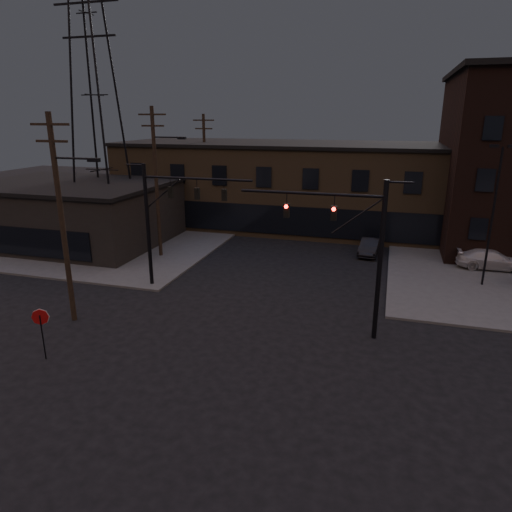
{
  "coord_description": "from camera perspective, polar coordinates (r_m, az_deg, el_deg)",
  "views": [
    {
      "loc": [
        6.7,
        -17.27,
        10.78
      ],
      "look_at": [
        -0.03,
        5.43,
        3.5
      ],
      "focal_mm": 32.0,
      "sensor_mm": 36.0,
      "label": 1
    }
  ],
  "objects": [
    {
      "name": "utility_pole_mid",
      "position": [
        35.96,
        -12.28,
        9.27
      ],
      "size": [
        3.7,
        0.28,
        11.5
      ],
      "color": "black",
      "rests_on": "ground"
    },
    {
      "name": "sidewalk_nw",
      "position": [
        49.81,
        -19.22,
        3.71
      ],
      "size": [
        30.0,
        30.0,
        0.15
      ],
      "primitive_type": "cube",
      "color": "#474744",
      "rests_on": "ground"
    },
    {
      "name": "stop_sign",
      "position": [
        23.01,
        -25.31,
        -7.51
      ],
      "size": [
        0.72,
        0.33,
        2.48
      ],
      "color": "black",
      "rests_on": "ground"
    },
    {
      "name": "building_row",
      "position": [
        46.27,
        8.08,
        8.49
      ],
      "size": [
        40.0,
        12.0,
        8.0
      ],
      "primitive_type": "cube",
      "color": "brown",
      "rests_on": "ground"
    },
    {
      "name": "parked_car_lot_b",
      "position": [
        37.18,
        27.36,
        -0.38
      ],
      "size": [
        4.83,
        2.05,
        1.39
      ],
      "primitive_type": "imported",
      "rotation": [
        0.0,
        0.0,
        1.59
      ],
      "color": "#B9B9BC",
      "rests_on": "sidewalk_ne"
    },
    {
      "name": "transmission_tower",
      "position": [
        43.1,
        -19.53,
        18.45
      ],
      "size": [
        7.0,
        7.0,
        25.0
      ],
      "primitive_type": null,
      "color": "black",
      "rests_on": "ground"
    },
    {
      "name": "lot_light_a",
      "position": [
        32.33,
        27.64,
        5.77
      ],
      "size": [
        1.5,
        0.28,
        9.14
      ],
      "color": "black",
      "rests_on": "ground"
    },
    {
      "name": "ground",
      "position": [
        21.43,
        -4.17,
        -13.15
      ],
      "size": [
        140.0,
        140.0,
        0.0
      ],
      "primitive_type": "plane",
      "color": "black",
      "rests_on": "ground"
    },
    {
      "name": "utility_pole_far",
      "position": [
        47.21,
        -6.39,
        10.91
      ],
      "size": [
        2.2,
        0.28,
        11.0
      ],
      "color": "black",
      "rests_on": "ground"
    },
    {
      "name": "traffic_signal_near",
      "position": [
        22.58,
        12.53,
        1.67
      ],
      "size": [
        7.12,
        0.24,
        8.0
      ],
      "color": "black",
      "rests_on": "ground"
    },
    {
      "name": "car_crossing",
      "position": [
        38.1,
        14.04,
        1.16
      ],
      "size": [
        1.76,
        4.13,
        1.32
      ],
      "primitive_type": "imported",
      "rotation": [
        0.0,
        0.0,
        -0.09
      ],
      "color": "black",
      "rests_on": "ground"
    },
    {
      "name": "utility_pole_near",
      "position": [
        25.61,
        -23.06,
        4.66
      ],
      "size": [
        3.7,
        0.28,
        11.0
      ],
      "color": "black",
      "rests_on": "ground"
    },
    {
      "name": "building_left",
      "position": [
        43.46,
        -21.9,
        4.87
      ],
      "size": [
        16.0,
        12.0,
        5.0
      ],
      "primitive_type": "cube",
      "color": "black",
      "rests_on": "ground"
    },
    {
      "name": "traffic_signal_far",
      "position": [
        29.19,
        -11.29,
        5.36
      ],
      "size": [
        7.12,
        0.24,
        8.0
      ],
      "color": "black",
      "rests_on": "ground"
    }
  ]
}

